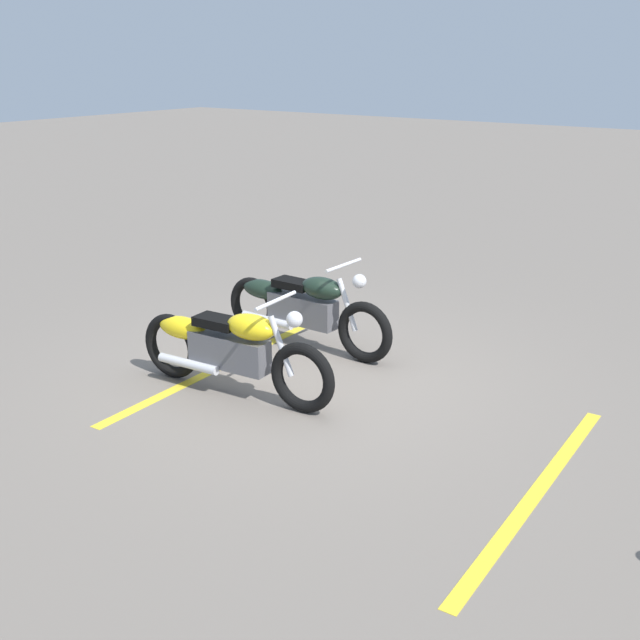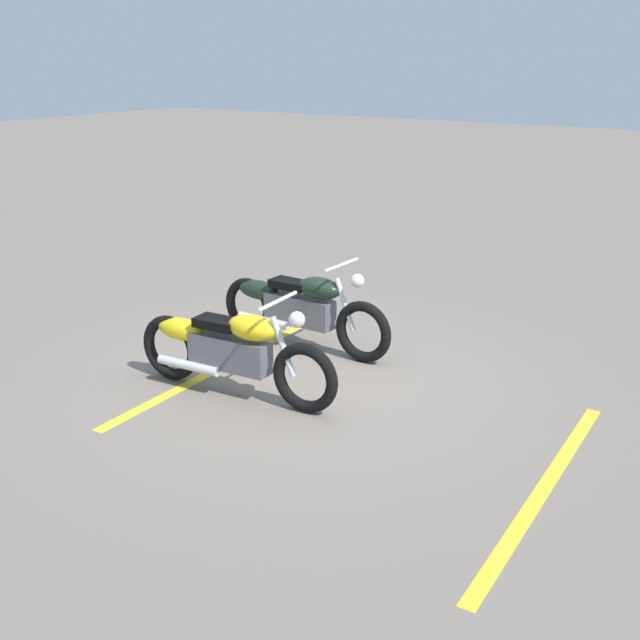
% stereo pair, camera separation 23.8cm
% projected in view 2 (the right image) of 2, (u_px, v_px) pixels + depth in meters
% --- Properties ---
extents(ground_plane, '(60.00, 60.00, 0.00)m').
position_uv_depth(ground_plane, '(304.00, 377.00, 7.97)').
color(ground_plane, slate).
extents(motorcycle_bright_foreground, '(2.23, 0.62, 1.04)m').
position_uv_depth(motorcycle_bright_foreground, '(229.00, 349.00, 7.44)').
color(motorcycle_bright_foreground, black).
rests_on(motorcycle_bright_foreground, ground).
extents(motorcycle_dark_foreground, '(2.23, 0.62, 1.04)m').
position_uv_depth(motorcycle_dark_foreground, '(299.00, 307.00, 8.67)').
color(motorcycle_dark_foreground, black).
rests_on(motorcycle_dark_foreground, ground).
extents(parking_stripe_near, '(0.24, 3.20, 0.01)m').
position_uv_depth(parking_stripe_near, '(213.00, 371.00, 8.10)').
color(parking_stripe_near, yellow).
rests_on(parking_stripe_near, ground).
extents(parking_stripe_mid, '(0.24, 3.20, 0.01)m').
position_uv_depth(parking_stripe_mid, '(544.00, 488.00, 5.92)').
color(parking_stripe_mid, yellow).
rests_on(parking_stripe_mid, ground).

